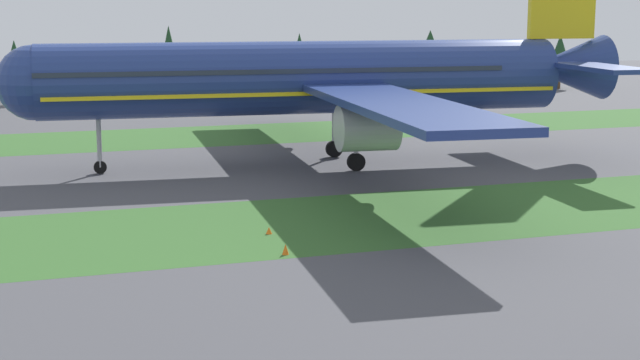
# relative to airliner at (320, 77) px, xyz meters

# --- Properties ---
(grass_strip_near) EXTENTS (320.00, 17.97, 0.01)m
(grass_strip_near) POSITION_rel_airliner_xyz_m (-14.66, -23.84, -8.60)
(grass_strip_near) COLOR #336028
(grass_strip_near) RESTS_ON ground
(grass_strip_far) EXTENTS (320.00, 17.97, 0.01)m
(grass_strip_far) POSITION_rel_airliner_xyz_m (-14.66, 24.10, -8.60)
(grass_strip_far) COLOR #336028
(grass_strip_far) RESTS_ON ground
(airliner) EXTENTS (60.35, 74.64, 23.99)m
(airliner) POSITION_rel_airliner_xyz_m (0.00, 0.00, 0.00)
(airliner) COLOR navy
(airliner) RESTS_ON ground
(taxiway_marker_0) EXTENTS (0.44, 0.44, 0.68)m
(taxiway_marker_0) POSITION_rel_airliner_xyz_m (-12.86, -31.83, -8.26)
(taxiway_marker_0) COLOR orange
(taxiway_marker_0) RESTS_ON ground
(taxiway_marker_1) EXTENTS (0.44, 0.44, 0.47)m
(taxiway_marker_1) POSITION_rel_airliner_xyz_m (-12.38, -26.16, -8.37)
(taxiway_marker_1) COLOR orange
(taxiway_marker_1) RESTS_ON ground
(distant_tree_line) EXTENTS (167.79, 8.63, 12.10)m
(distant_tree_line) POSITION_rel_airliner_xyz_m (-14.23, 68.72, -1.63)
(distant_tree_line) COLOR #4C3823
(distant_tree_line) RESTS_ON ground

